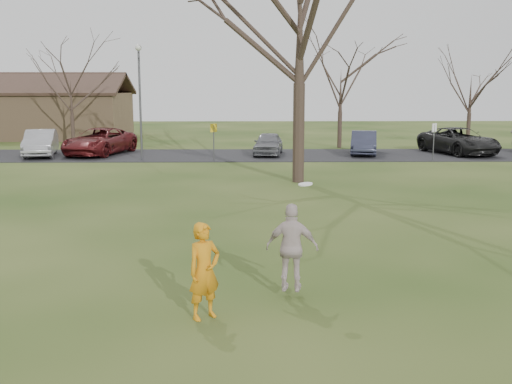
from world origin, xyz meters
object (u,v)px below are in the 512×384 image
at_px(car_1, 41,143).
at_px(car_6, 459,141).
at_px(car_2, 100,141).
at_px(lamp_post, 140,88).
at_px(car_5, 364,143).
at_px(big_tree, 300,14).
at_px(player_defender, 204,271).
at_px(catching_play, 292,247).
at_px(car_4, 268,144).

height_order(car_1, car_6, car_6).
height_order(car_2, lamp_post, lamp_post).
distance_m(car_2, car_5, 15.78).
bearing_deg(big_tree, car_5, 64.75).
relative_size(player_defender, catching_play, 0.81).
distance_m(player_defender, car_4, 25.57).
relative_size(car_2, catching_play, 2.62).
bearing_deg(lamp_post, car_2, 136.46).
relative_size(car_2, lamp_post, 0.90).
distance_m(car_5, big_tree, 12.87).
height_order(car_5, lamp_post, lamp_post).
distance_m(car_6, catching_play, 27.54).
xyz_separation_m(car_4, car_6, (11.49, 0.37, 0.12)).
height_order(player_defender, car_4, player_defender).
bearing_deg(player_defender, car_6, 25.33).
bearing_deg(car_4, car_5, 8.59).
distance_m(car_4, big_tree, 11.85).
relative_size(car_2, car_4, 1.44).
bearing_deg(big_tree, catching_play, -95.35).
relative_size(player_defender, car_1, 0.38).
height_order(car_6, lamp_post, lamp_post).
bearing_deg(car_1, catching_play, -73.87).
relative_size(car_6, catching_play, 2.61).
xyz_separation_m(car_6, catching_play, (-11.92, -24.83, 0.19)).
bearing_deg(player_defender, big_tree, 42.07).
height_order(car_1, car_5, car_1).
xyz_separation_m(car_5, big_tree, (-4.79, -10.16, 6.27)).
height_order(car_1, car_2, car_2).
height_order(car_2, car_4, car_2).
bearing_deg(car_1, player_defender, -77.89).
xyz_separation_m(car_1, car_5, (19.03, 0.55, -0.07)).
xyz_separation_m(catching_play, big_tree, (1.35, 14.46, 5.98)).
relative_size(player_defender, car_5, 0.42).
bearing_deg(car_4, car_1, -171.36).
distance_m(car_4, catching_play, 24.47).
bearing_deg(car_4, lamp_post, -153.54).
relative_size(car_1, car_5, 1.10).
bearing_deg(big_tree, car_6, 44.45).
height_order(car_2, car_5, car_2).
bearing_deg(player_defender, car_4, 48.37).
bearing_deg(car_5, car_6, 13.15).
bearing_deg(car_4, car_2, -174.93).
bearing_deg(catching_play, car_2, 111.23).
bearing_deg(player_defender, lamp_post, 65.30).
bearing_deg(car_6, player_defender, -134.84).
xyz_separation_m(player_defender, car_4, (2.06, 25.49, -0.17)).
distance_m(player_defender, car_6, 29.19).
relative_size(car_5, catching_play, 1.95).
xyz_separation_m(car_1, big_tree, (14.24, -9.62, 6.20)).
bearing_deg(catching_play, player_defender, -147.87).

